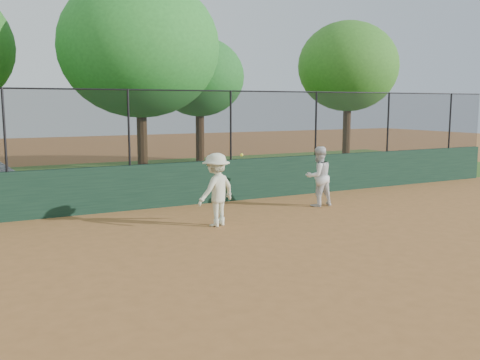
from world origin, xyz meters
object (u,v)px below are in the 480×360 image
player_second (318,176)px  tree_3 (199,77)px  tree_2 (140,47)px  tree_4 (348,67)px  player_main (216,190)px

player_second → tree_3: 9.45m
player_second → tree_2: 8.21m
player_second → tree_4: (6.82, 7.26, 3.62)m
player_second → player_main: player_main is taller
player_second → tree_3: (0.33, 8.92, 3.09)m
player_main → tree_2: tree_2 is taller
tree_3 → player_main: bearing=-111.5°
tree_2 → tree_3: (3.26, 2.34, -0.85)m
player_second → tree_4: bearing=-133.1°
tree_2 → tree_3: 4.10m
player_second → player_main: (-3.54, -0.88, 0.02)m
tree_4 → tree_3: bearing=165.6°
tree_4 → player_second: bearing=-133.2°
player_second → tree_2: tree_2 is taller
tree_2 → tree_4: 9.78m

